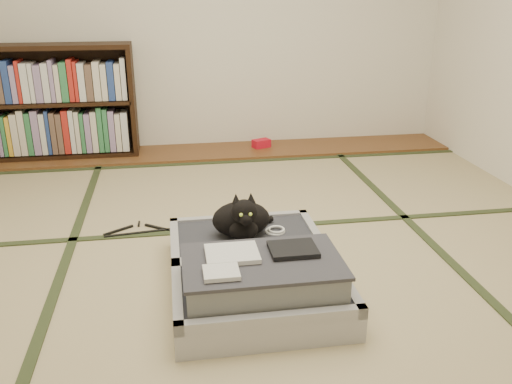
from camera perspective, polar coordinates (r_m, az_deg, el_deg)
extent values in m
plane|color=tan|center=(2.89, 0.13, -7.16)|extent=(4.50, 4.50, 0.00)
cube|color=brown|center=(4.73, -3.80, 4.31)|extent=(4.00, 0.50, 0.02)
cube|color=red|center=(4.79, 0.56, 5.14)|extent=(0.17, 0.14, 0.07)
plane|color=silver|center=(4.78, -4.47, 18.97)|extent=(4.00, 0.00, 4.00)
cube|color=#2D381E|center=(2.92, -19.85, -8.14)|extent=(0.05, 4.50, 0.01)
cube|color=#2D381E|center=(3.19, 18.25, -5.39)|extent=(0.05, 4.50, 0.01)
cube|color=#2D381E|center=(3.24, -1.02, -3.80)|extent=(4.00, 0.05, 0.01)
cube|color=#2D381E|center=(4.45, -3.42, 3.15)|extent=(4.00, 0.05, 0.01)
cube|color=black|center=(4.68, -12.84, 9.47)|extent=(0.04, 0.30, 0.84)
cube|color=black|center=(4.87, -19.93, 3.80)|extent=(1.31, 0.30, 0.04)
cube|color=black|center=(4.70, -21.28, 14.09)|extent=(1.31, 0.30, 0.04)
cube|color=black|center=(4.76, -20.58, 8.83)|extent=(1.26, 0.30, 0.03)
cube|color=black|center=(4.90, -20.29, 9.20)|extent=(1.31, 0.02, 0.84)
cube|color=gray|center=(4.79, -20.29, 6.25)|extent=(1.18, 0.21, 0.36)
cube|color=gray|center=(4.71, -20.92, 11.04)|extent=(1.18, 0.21, 0.32)
cube|color=#9F9EA3|center=(2.41, 0.66, -11.62)|extent=(0.77, 0.51, 0.13)
cube|color=#303138|center=(2.39, 0.67, -10.91)|extent=(0.69, 0.43, 0.10)
cube|color=#9F9EA3|center=(2.17, 1.76, -13.32)|extent=(0.77, 0.04, 0.05)
cube|color=#9F9EA3|center=(2.57, -0.23, -7.48)|extent=(0.77, 0.04, 0.05)
cube|color=#9F9EA3|center=(2.34, -8.29, -10.79)|extent=(0.04, 0.51, 0.05)
cube|color=#9F9EA3|center=(2.45, 9.20, -9.33)|extent=(0.04, 0.51, 0.05)
cube|color=#9F9EA3|center=(2.84, -1.10, -6.13)|extent=(0.77, 0.51, 0.13)
cube|color=#303138|center=(2.83, -1.11, -5.50)|extent=(0.69, 0.43, 0.10)
cube|color=#9F9EA3|center=(2.60, -0.37, -7.05)|extent=(0.77, 0.04, 0.05)
cube|color=#9F9EA3|center=(3.02, -1.74, -2.91)|extent=(0.77, 0.04, 0.05)
cube|color=#9F9EA3|center=(2.79, -8.55, -5.29)|extent=(0.04, 0.51, 0.05)
cube|color=#9F9EA3|center=(2.88, 6.09, -4.30)|extent=(0.04, 0.51, 0.05)
cylinder|color=black|center=(2.58, -0.30, -7.16)|extent=(0.69, 0.02, 0.02)
cube|color=gray|center=(2.34, 0.68, -8.97)|extent=(0.66, 0.40, 0.13)
cube|color=#37373E|center=(2.30, 0.69, -7.32)|extent=(0.68, 0.42, 0.02)
cube|color=silver|center=(2.32, -2.54, -6.50)|extent=(0.23, 0.18, 0.02)
cube|color=black|center=(2.36, 3.92, -6.02)|extent=(0.20, 0.16, 0.02)
cube|color=silver|center=(2.18, -3.67, -8.45)|extent=(0.14, 0.12, 0.02)
cube|color=white|center=(2.18, -4.26, -15.39)|extent=(0.06, 0.01, 0.04)
cube|color=white|center=(2.20, -0.94, -15.40)|extent=(0.05, 0.01, 0.04)
cube|color=orange|center=(2.26, 8.39, -14.12)|extent=(0.05, 0.01, 0.04)
cube|color=#197F33|center=(2.23, 6.60, -13.92)|extent=(0.04, 0.01, 0.03)
ellipsoid|color=black|center=(2.78, -1.58, -2.88)|extent=(0.30, 0.19, 0.18)
ellipsoid|color=black|center=(2.71, -1.33, -4.01)|extent=(0.15, 0.11, 0.11)
ellipsoid|color=black|center=(2.64, -1.25, -2.07)|extent=(0.13, 0.12, 0.12)
sphere|color=black|center=(2.60, -1.09, -2.92)|extent=(0.06, 0.06, 0.06)
cone|color=black|center=(2.63, -2.12, -0.71)|extent=(0.05, 0.05, 0.06)
cone|color=black|center=(2.64, -0.53, -0.62)|extent=(0.05, 0.05, 0.06)
sphere|color=#A5BF33|center=(2.58, -1.58, -2.42)|extent=(0.02, 0.02, 0.02)
sphere|color=#A5BF33|center=(2.59, -0.59, -2.36)|extent=(0.02, 0.02, 0.02)
cylinder|color=black|center=(2.90, 0.20, -3.23)|extent=(0.18, 0.11, 0.03)
torus|color=white|center=(2.85, 2.02, -4.14)|extent=(0.11, 0.11, 0.01)
torus|color=white|center=(2.84, 2.15, -3.96)|extent=(0.09, 0.09, 0.01)
cube|color=black|center=(3.24, -12.32, -4.25)|extent=(0.39, 0.06, 0.01)
cube|color=black|center=(3.30, -14.28, -3.93)|extent=(0.17, 0.12, 0.01)
cube|color=black|center=(3.29, -10.26, -3.72)|extent=(0.16, 0.13, 0.01)
cylinder|color=black|center=(3.36, -12.22, -3.28)|extent=(0.01, 0.07, 0.01)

